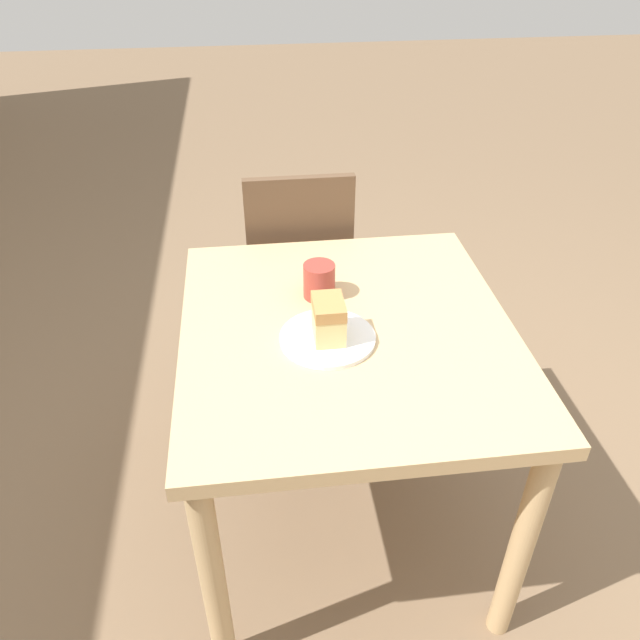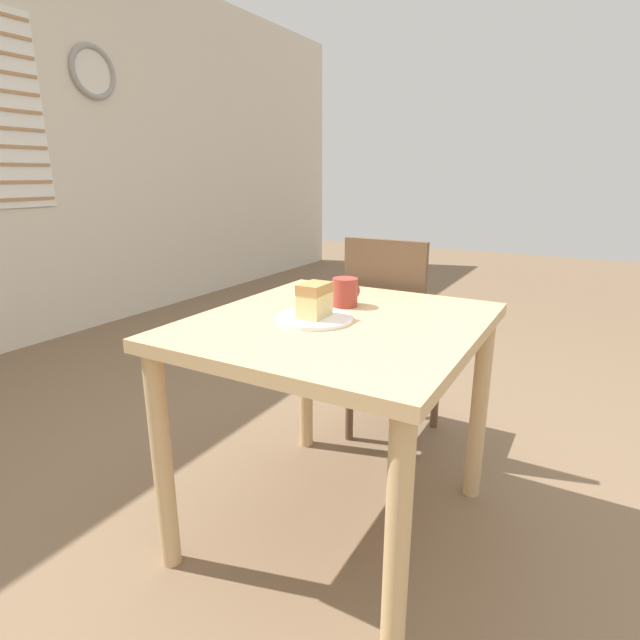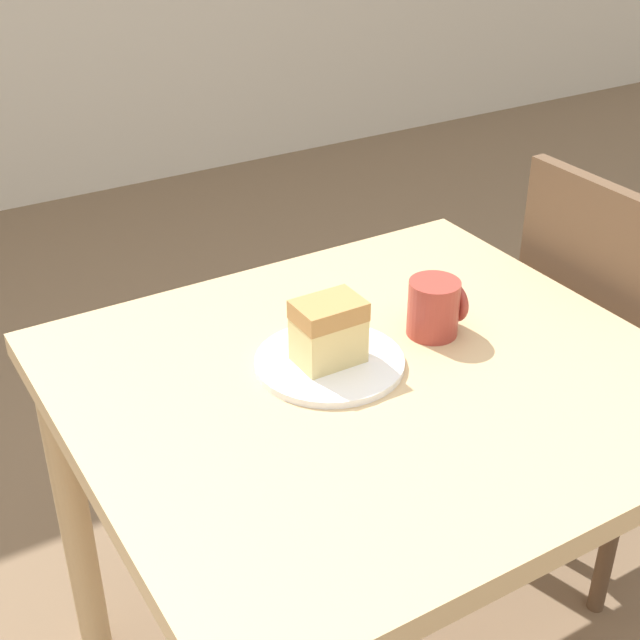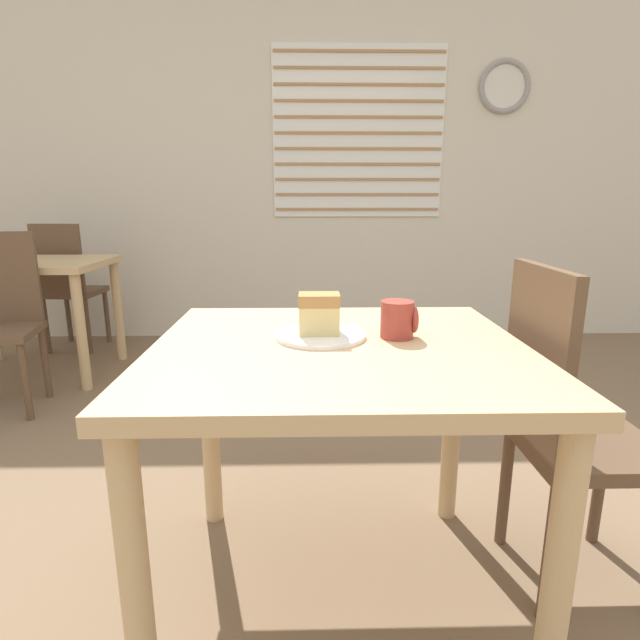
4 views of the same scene
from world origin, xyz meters
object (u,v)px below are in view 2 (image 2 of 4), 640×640
dining_table_near (338,353)px  coffee_mug (346,292)px  cake_slice (314,300)px  plate (315,318)px  chair_near_window (391,337)px

dining_table_near → coffee_mug: coffee_mug is taller
cake_slice → plate: bearing=25.7°
chair_near_window → plate: bearing=91.0°
plate → chair_near_window: bearing=1.0°
chair_near_window → plate: (-0.69, -0.01, 0.26)m
chair_near_window → coffee_mug: bearing=91.8°
chair_near_window → coffee_mug: size_ratio=9.67×
dining_table_near → plate: plate is taller
dining_table_near → plate: size_ratio=3.91×
plate → coffee_mug: (0.20, -0.00, 0.04)m
dining_table_near → cake_slice: 0.19m
chair_near_window → cake_slice: (-0.69, -0.01, 0.32)m
dining_table_near → cake_slice: size_ratio=8.87×
coffee_mug → cake_slice: bearing=179.4°
coffee_mug → plate: bearing=179.0°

